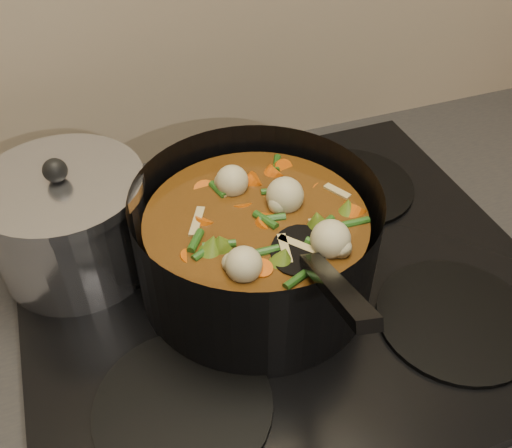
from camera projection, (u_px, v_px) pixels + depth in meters
name	position (u px, v px, depth m)	size (l,w,h in m)	color
stovetop	(283.00, 281.00, 0.71)	(0.62, 0.54, 0.03)	black
stockpot	(256.00, 244.00, 0.65)	(0.35, 0.42, 0.20)	black
saucepan	(70.00, 222.00, 0.68)	(0.19, 0.19, 0.16)	silver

